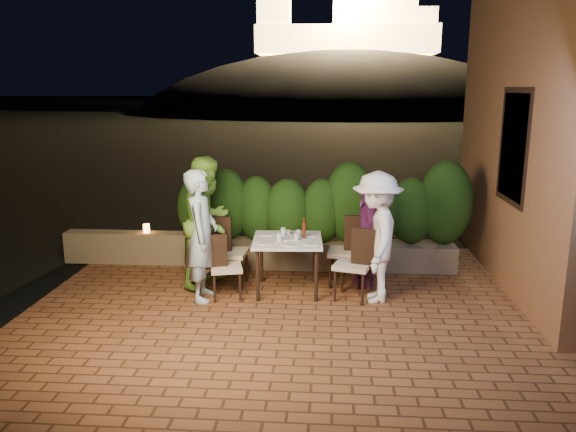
# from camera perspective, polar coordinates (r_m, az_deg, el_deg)

# --- Properties ---
(ground) EXTENTS (400.00, 400.00, 0.00)m
(ground) POSITION_cam_1_polar(r_m,az_deg,el_deg) (6.82, 1.08, -11.21)
(ground) COLOR black
(ground) RESTS_ON ground
(terrace_floor) EXTENTS (7.00, 6.00, 0.15)m
(terrace_floor) POSITION_cam_1_polar(r_m,az_deg,el_deg) (7.30, 1.30, -10.00)
(terrace_floor) COLOR brown
(terrace_floor) RESTS_ON ground
(building_wall) EXTENTS (1.60, 5.00, 5.00)m
(building_wall) POSITION_cam_1_polar(r_m,az_deg,el_deg) (8.85, 26.31, 9.87)
(building_wall) COLOR #905C39
(building_wall) RESTS_ON ground
(window_pane) EXTENTS (0.08, 1.00, 1.40)m
(window_pane) POSITION_cam_1_polar(r_m,az_deg,el_deg) (8.15, 22.13, 6.56)
(window_pane) COLOR black
(window_pane) RESTS_ON building_wall
(window_frame) EXTENTS (0.06, 1.15, 1.55)m
(window_frame) POSITION_cam_1_polar(r_m,az_deg,el_deg) (8.14, 22.07, 6.57)
(window_frame) COLOR black
(window_frame) RESTS_ON building_wall
(planter) EXTENTS (4.20, 0.55, 0.40)m
(planter) POSITION_cam_1_polar(r_m,az_deg,el_deg) (8.90, 3.19, -3.89)
(planter) COLOR #77684C
(planter) RESTS_ON ground
(hedge) EXTENTS (4.00, 0.70, 1.10)m
(hedge) POSITION_cam_1_polar(r_m,az_deg,el_deg) (8.71, 3.26, 0.84)
(hedge) COLOR #1A3C10
(hedge) RESTS_ON planter
(parapet) EXTENTS (2.20, 0.30, 0.50)m
(parapet) POSITION_cam_1_polar(r_m,az_deg,el_deg) (9.42, -15.40, -3.08)
(parapet) COLOR #77684C
(parapet) RESTS_ON ground
(hill) EXTENTS (52.00, 40.00, 22.00)m
(hill) POSITION_cam_1_polar(r_m,az_deg,el_deg) (66.58, 5.67, 6.96)
(hill) COLOR black
(hill) RESTS_ON ground
(fortress) EXTENTS (26.00, 8.00, 8.00)m
(fortress) POSITION_cam_1_polar(r_m,az_deg,el_deg) (66.69, 5.96, 19.45)
(fortress) COLOR #FFCC7A
(fortress) RESTS_ON hill
(dining_table) EXTENTS (0.98, 0.98, 0.75)m
(dining_table) POSITION_cam_1_polar(r_m,az_deg,el_deg) (7.77, -0.05, -5.02)
(dining_table) COLOR white
(dining_table) RESTS_ON ground
(plate_nw) EXTENTS (0.21, 0.21, 0.01)m
(plate_nw) POSITION_cam_1_polar(r_m,az_deg,el_deg) (7.46, -2.32, -2.75)
(plate_nw) COLOR white
(plate_nw) RESTS_ON dining_table
(plate_sw) EXTENTS (0.23, 0.23, 0.01)m
(plate_sw) POSITION_cam_1_polar(r_m,az_deg,el_deg) (7.91, -2.20, -1.84)
(plate_sw) COLOR white
(plate_sw) RESTS_ON dining_table
(plate_ne) EXTENTS (0.23, 0.23, 0.01)m
(plate_ne) POSITION_cam_1_polar(r_m,az_deg,el_deg) (7.43, 2.35, -2.79)
(plate_ne) COLOR white
(plate_ne) RESTS_ON dining_table
(plate_se) EXTENTS (0.21, 0.21, 0.01)m
(plate_se) POSITION_cam_1_polar(r_m,az_deg,el_deg) (7.86, 2.15, -1.92)
(plate_se) COLOR white
(plate_se) RESTS_ON dining_table
(plate_centre) EXTENTS (0.24, 0.24, 0.01)m
(plate_centre) POSITION_cam_1_polar(r_m,az_deg,el_deg) (7.66, -0.05, -2.30)
(plate_centre) COLOR white
(plate_centre) RESTS_ON dining_table
(plate_front) EXTENTS (0.23, 0.23, 0.01)m
(plate_front) POSITION_cam_1_polar(r_m,az_deg,el_deg) (7.38, 0.23, -2.91)
(plate_front) COLOR white
(plate_front) RESTS_ON dining_table
(glass_nw) EXTENTS (0.07, 0.07, 0.12)m
(glass_nw) POSITION_cam_1_polar(r_m,az_deg,el_deg) (7.52, -0.91, -2.18)
(glass_nw) COLOR silver
(glass_nw) RESTS_ON dining_table
(glass_sw) EXTENTS (0.07, 0.07, 0.12)m
(glass_sw) POSITION_cam_1_polar(r_m,az_deg,el_deg) (7.82, -0.49, -1.61)
(glass_sw) COLOR silver
(glass_sw) RESTS_ON dining_table
(glass_ne) EXTENTS (0.06, 0.06, 0.10)m
(glass_ne) POSITION_cam_1_polar(r_m,az_deg,el_deg) (7.58, 0.87, -2.14)
(glass_ne) COLOR silver
(glass_ne) RESTS_ON dining_table
(glass_se) EXTENTS (0.06, 0.06, 0.10)m
(glass_se) POSITION_cam_1_polar(r_m,az_deg,el_deg) (7.76, 1.07, -1.78)
(glass_se) COLOR silver
(glass_se) RESTS_ON dining_table
(beer_bottle) EXTENTS (0.06, 0.06, 0.29)m
(beer_bottle) POSITION_cam_1_polar(r_m,az_deg,el_deg) (7.69, 1.64, -1.19)
(beer_bottle) COLOR #53210D
(beer_bottle) RESTS_ON dining_table
(bowl) EXTENTS (0.18, 0.18, 0.04)m
(bowl) POSITION_cam_1_polar(r_m,az_deg,el_deg) (7.93, -0.26, -1.68)
(bowl) COLOR white
(bowl) RESTS_ON dining_table
(chair_left_front) EXTENTS (0.50, 0.50, 0.88)m
(chair_left_front) POSITION_cam_1_polar(r_m,az_deg,el_deg) (7.55, -6.30, -5.10)
(chair_left_front) COLOR black
(chair_left_front) RESTS_ON ground
(chair_left_back) EXTENTS (0.50, 0.50, 1.00)m
(chair_left_back) POSITION_cam_1_polar(r_m,az_deg,el_deg) (8.02, -5.89, -3.58)
(chair_left_back) COLOR black
(chair_left_back) RESTS_ON ground
(chair_right_front) EXTENTS (0.56, 0.56, 0.98)m
(chair_right_front) POSITION_cam_1_polar(r_m,az_deg,el_deg) (7.51, 6.58, -4.81)
(chair_right_front) COLOR black
(chair_right_front) RESTS_ON ground
(chair_right_back) EXTENTS (0.52, 0.52, 1.02)m
(chair_right_back) POSITION_cam_1_polar(r_m,az_deg,el_deg) (8.02, 5.85, -3.49)
(chair_right_back) COLOR black
(chair_right_back) RESTS_ON ground
(diner_blue) EXTENTS (0.45, 0.66, 1.75)m
(diner_blue) POSITION_cam_1_polar(r_m,az_deg,el_deg) (7.45, -8.76, -1.96)
(diner_blue) COLOR #A4C3D3
(diner_blue) RESTS_ON ground
(diner_green) EXTENTS (0.98, 1.09, 1.85)m
(diner_green) POSITION_cam_1_polar(r_m,az_deg,el_deg) (7.97, -8.09, -0.60)
(diner_green) COLOR #7EC13C
(diner_green) RESTS_ON ground
(diner_white) EXTENTS (0.68, 1.14, 1.73)m
(diner_white) POSITION_cam_1_polar(r_m,az_deg,el_deg) (7.41, 8.98, -2.15)
(diner_white) COLOR white
(diner_white) RESTS_ON ground
(diner_purple) EXTENTS (0.49, 0.93, 1.51)m
(diner_purple) POSITION_cam_1_polar(r_m,az_deg,el_deg) (8.00, 8.07, -1.80)
(diner_purple) COLOR #742879
(diner_purple) RESTS_ON ground
(parapet_lamp) EXTENTS (0.10, 0.10, 0.14)m
(parapet_lamp) POSITION_cam_1_polar(r_m,az_deg,el_deg) (9.26, -14.19, -1.22)
(parapet_lamp) COLOR orange
(parapet_lamp) RESTS_ON parapet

